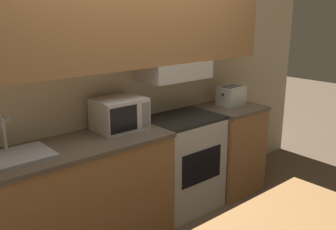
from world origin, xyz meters
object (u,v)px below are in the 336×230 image
Objects in this scene: microwave at (119,114)px; stove_range at (182,163)px; toaster at (231,96)px; sink_basin at (13,156)px.

stove_range is at bearing -6.31° from microwave.
sink_basin is at bearing -179.35° from toaster.
microwave is at bearing 173.69° from stove_range.
sink_basin is at bearing -174.40° from microwave.
toaster reaches higher than stove_range.
toaster is 0.53× the size of sink_basin.
stove_range is at bearing -179.33° from toaster.
sink_basin is (-0.91, -0.09, -0.11)m from microwave.
sink_basin is at bearing -179.35° from stove_range.
toaster is at bearing 0.67° from stove_range.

